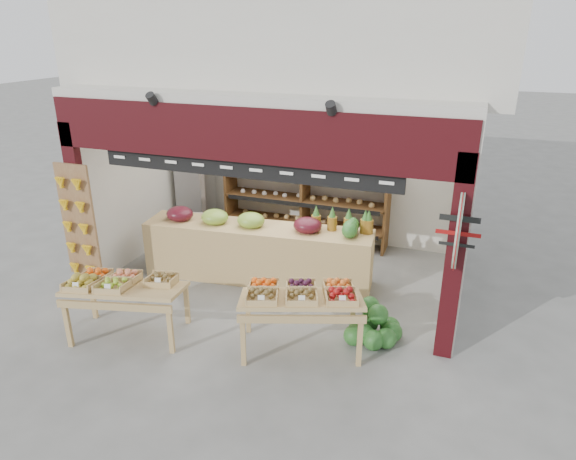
{
  "coord_description": "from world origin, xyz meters",
  "views": [
    {
      "loc": [
        2.77,
        -6.93,
        3.93
      ],
      "look_at": [
        0.33,
        -0.2,
        1.07
      ],
      "focal_mm": 32.0,
      "sensor_mm": 36.0,
      "label": 1
    }
  ],
  "objects_px": {
    "refrigerator": "(196,193)",
    "display_table_left": "(119,285)",
    "display_table_right": "(301,295)",
    "back_shelving": "(305,181)",
    "cardboard_stack": "(204,236)",
    "mid_counter": "(257,250)",
    "watermelon_pile": "(373,328)"
  },
  "relations": [
    {
      "from": "mid_counter",
      "to": "watermelon_pile",
      "type": "xyz_separation_m",
      "value": [
        2.16,
        -1.13,
        -0.32
      ]
    },
    {
      "from": "mid_counter",
      "to": "cardboard_stack",
      "type": "bearing_deg",
      "value": 150.38
    },
    {
      "from": "cardboard_stack",
      "to": "display_table_left",
      "type": "relative_size",
      "value": 0.63
    },
    {
      "from": "mid_counter",
      "to": "watermelon_pile",
      "type": "bearing_deg",
      "value": -27.69
    },
    {
      "from": "refrigerator",
      "to": "cardboard_stack",
      "type": "distance_m",
      "value": 1.09
    },
    {
      "from": "display_table_right",
      "to": "watermelon_pile",
      "type": "relative_size",
      "value": 2.36
    },
    {
      "from": "refrigerator",
      "to": "display_table_left",
      "type": "distance_m",
      "value": 3.83
    },
    {
      "from": "back_shelving",
      "to": "refrigerator",
      "type": "distance_m",
      "value": 2.27
    },
    {
      "from": "refrigerator",
      "to": "display_table_right",
      "type": "distance_m",
      "value": 4.62
    },
    {
      "from": "back_shelving",
      "to": "display_table_left",
      "type": "distance_m",
      "value": 4.19
    },
    {
      "from": "back_shelving",
      "to": "cardboard_stack",
      "type": "height_order",
      "value": "back_shelving"
    },
    {
      "from": "mid_counter",
      "to": "display_table_left",
      "type": "height_order",
      "value": "mid_counter"
    },
    {
      "from": "mid_counter",
      "to": "display_table_left",
      "type": "distance_m",
      "value": 2.39
    },
    {
      "from": "cardboard_stack",
      "to": "watermelon_pile",
      "type": "distance_m",
      "value": 4.11
    },
    {
      "from": "display_table_left",
      "to": "back_shelving",
      "type": "bearing_deg",
      "value": 72.0
    },
    {
      "from": "display_table_left",
      "to": "display_table_right",
      "type": "xyz_separation_m",
      "value": [
        2.38,
        0.49,
        0.04
      ]
    },
    {
      "from": "refrigerator",
      "to": "watermelon_pile",
      "type": "height_order",
      "value": "refrigerator"
    },
    {
      "from": "cardboard_stack",
      "to": "display_table_right",
      "type": "distance_m",
      "value": 3.74
    },
    {
      "from": "refrigerator",
      "to": "mid_counter",
      "type": "xyz_separation_m",
      "value": [
        2.0,
        -1.59,
        -0.29
      ]
    },
    {
      "from": "cardboard_stack",
      "to": "display_table_left",
      "type": "distance_m",
      "value": 3.01
    },
    {
      "from": "back_shelving",
      "to": "watermelon_pile",
      "type": "relative_size",
      "value": 4.33
    },
    {
      "from": "display_table_right",
      "to": "display_table_left",
      "type": "bearing_deg",
      "value": -168.4
    },
    {
      "from": "back_shelving",
      "to": "cardboard_stack",
      "type": "relative_size",
      "value": 3.05
    },
    {
      "from": "watermelon_pile",
      "to": "back_shelving",
      "type": "bearing_deg",
      "value": 123.19
    },
    {
      "from": "mid_counter",
      "to": "refrigerator",
      "type": "bearing_deg",
      "value": 141.53
    },
    {
      "from": "back_shelving",
      "to": "mid_counter",
      "type": "height_order",
      "value": "back_shelving"
    },
    {
      "from": "mid_counter",
      "to": "display_table_right",
      "type": "height_order",
      "value": "mid_counter"
    },
    {
      "from": "back_shelving",
      "to": "display_table_left",
      "type": "relative_size",
      "value": 1.94
    },
    {
      "from": "display_table_right",
      "to": "cardboard_stack",
      "type": "bearing_deg",
      "value": 138.28
    },
    {
      "from": "back_shelving",
      "to": "refrigerator",
      "type": "xyz_separation_m",
      "value": [
        -2.22,
        -0.25,
        -0.41
      ]
    },
    {
      "from": "refrigerator",
      "to": "display_table_right",
      "type": "height_order",
      "value": "refrigerator"
    },
    {
      "from": "back_shelving",
      "to": "display_table_left",
      "type": "height_order",
      "value": "back_shelving"
    }
  ]
}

